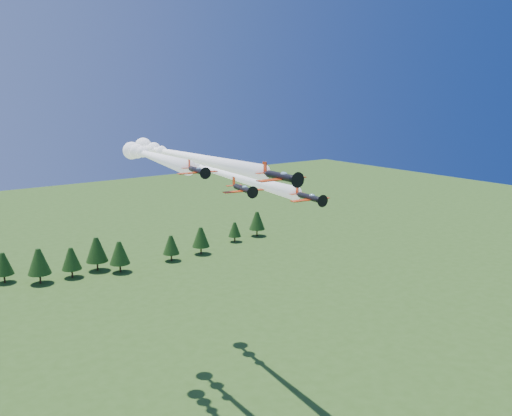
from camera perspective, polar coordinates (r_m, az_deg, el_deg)
plane_lead at (r=112.49m, az=-7.18°, el=5.21°), size 8.92×58.68×3.70m
plane_left at (r=112.13m, az=-10.44°, el=5.16°), size 10.40×40.41×3.70m
plane_right at (r=125.90m, az=-3.00°, el=3.40°), size 11.62×57.12×3.70m
plane_slot at (r=101.94m, az=-1.33°, el=1.93°), size 7.80×8.53×2.72m
treeline at (r=203.39m, az=-17.59°, el=-4.55°), size 171.70×19.07×11.88m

